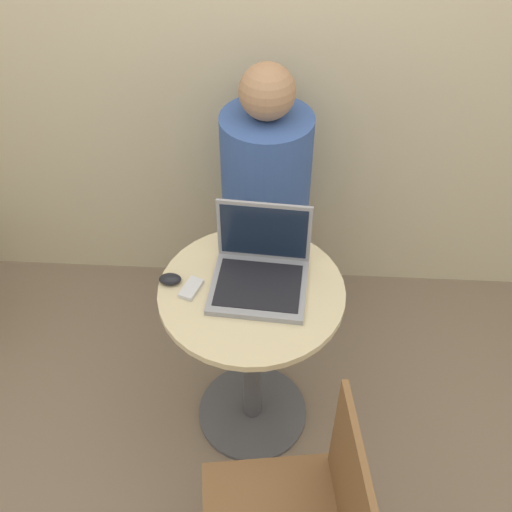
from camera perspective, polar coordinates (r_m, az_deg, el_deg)
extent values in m
plane|color=#7F6B56|center=(2.50, -0.33, -14.68)|extent=(12.00, 12.00, 0.00)
cube|color=beige|center=(2.27, 0.89, 22.49)|extent=(7.00, 0.05, 2.60)
cylinder|color=#4C4C51|center=(2.49, -0.34, -14.56)|extent=(0.43, 0.43, 0.02)
cylinder|color=#4C4C51|center=(2.20, -0.37, -9.75)|extent=(0.07, 0.07, 0.69)
cylinder|color=beige|center=(1.92, -0.42, -3.44)|extent=(0.60, 0.60, 0.02)
cube|color=gray|center=(1.90, 0.26, -2.92)|extent=(0.32, 0.28, 0.02)
cube|color=black|center=(1.89, 0.26, -2.68)|extent=(0.28, 0.22, 0.00)
cube|color=gray|center=(1.91, 0.76, 2.40)|extent=(0.30, 0.03, 0.23)
cube|color=#141E33|center=(1.90, 0.74, 2.28)|extent=(0.28, 0.02, 0.20)
cube|color=silver|center=(1.91, -6.19, -3.09)|extent=(0.08, 0.10, 0.02)
ellipsoid|color=black|center=(1.94, -8.18, -2.19)|extent=(0.07, 0.05, 0.03)
cylinder|color=brown|center=(2.11, -4.12, -22.32)|extent=(0.04, 0.04, 0.42)
cylinder|color=brown|center=(2.13, 6.24, -21.51)|extent=(0.04, 0.04, 0.42)
cube|color=brown|center=(1.67, 8.97, -20.80)|extent=(0.07, 0.37, 0.42)
cube|color=#4C4742|center=(2.75, 0.81, -0.19)|extent=(0.35, 0.50, 0.44)
cylinder|color=#38569E|center=(2.32, 0.95, 6.82)|extent=(0.34, 0.34, 0.59)
sphere|color=#A87A56|center=(2.10, 1.08, 15.39)|extent=(0.20, 0.20, 0.20)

